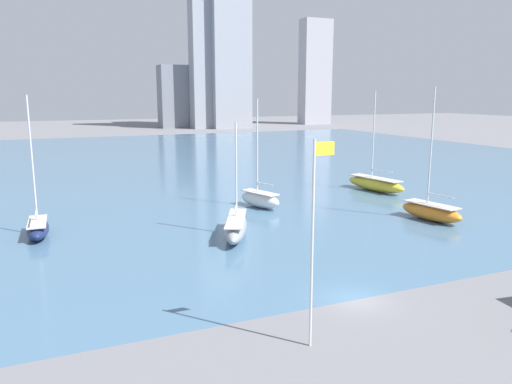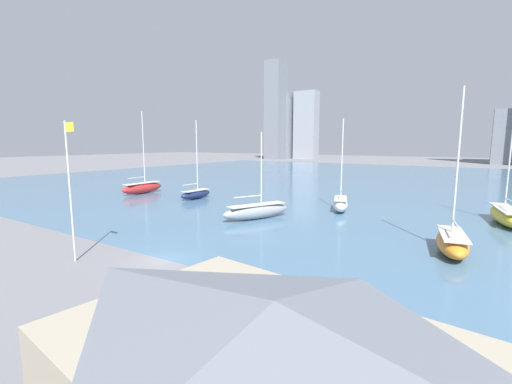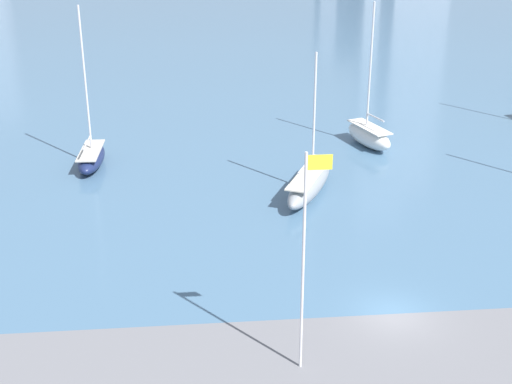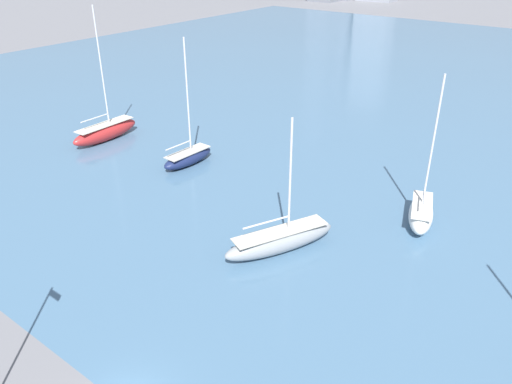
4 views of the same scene
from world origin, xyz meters
TOP-DOWN VIEW (x-y plane):
  - ground_plane at (0.00, 0.00)m, footprint 500.00×500.00m
  - harbor_water at (0.00, 70.00)m, footprint 180.00×140.00m
  - flag_pole at (-5.79, -4.19)m, footprint 1.24×0.14m
  - distant_city_skyline at (13.09, 169.93)m, footprint 193.59×25.05m
  - sailboat_orange at (19.79, 14.71)m, footprint 3.66×7.81m
  - sailboat_navy at (-19.38, 24.75)m, footprint 2.28×6.68m
  - sailboat_white at (5.28, 27.81)m, footprint 3.96×6.65m
  - sailboat_yellow at (24.45, 30.85)m, footprint 4.17×10.44m
  - sailboat_gray at (-1.94, 17.08)m, footprint 5.84×9.52m

SIDE VIEW (x-z plane):
  - ground_plane at x=0.00m, z-range 0.00..0.00m
  - harbor_water at x=0.00m, z-range 0.00..0.00m
  - sailboat_navy at x=-19.38m, z-range -5.79..7.60m
  - sailboat_gray at x=-1.94m, z-range -4.44..6.47m
  - sailboat_orange at x=19.79m, z-range -6.10..8.14m
  - sailboat_yellow at x=24.45m, z-range -5.89..7.96m
  - sailboat_white at x=5.28m, z-range -5.39..7.52m
  - flag_pole at x=-5.79m, z-range 0.49..11.74m
  - distant_city_skyline at x=13.09m, z-range -9.44..64.66m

